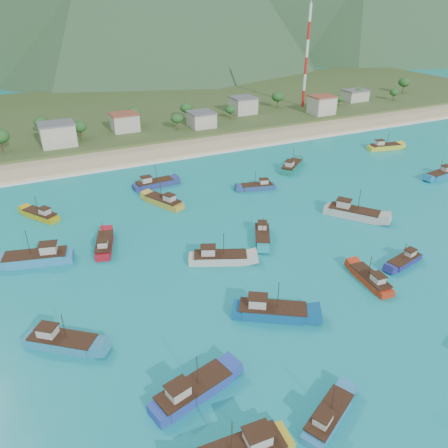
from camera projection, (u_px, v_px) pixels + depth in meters
name	position (u px, v px, depth m)	size (l,w,h in m)	color
ground	(288.00, 273.00, 82.01)	(600.00, 600.00, 0.00)	#0B7081
beach	(158.00, 152.00, 145.06)	(400.00, 18.00, 1.20)	beige
land	(116.00, 112.00, 193.75)	(400.00, 110.00, 2.40)	#385123
surf_line	(168.00, 161.00, 137.48)	(400.00, 2.50, 0.08)	white
village	(145.00, 122.00, 160.85)	(206.51, 30.53, 7.59)	beige
vegetation	(125.00, 121.00, 160.18)	(277.41, 25.09, 8.66)	#235623
radio_tower	(307.00, 57.00, 187.18)	(1.20, 1.20, 41.76)	red
boat_0	(328.00, 417.00, 53.40)	(9.64, 6.74, 5.56)	teal
boat_1	(105.00, 245.00, 89.77)	(5.78, 10.62, 6.02)	maroon
boat_2	(164.00, 202.00, 108.27)	(7.75, 11.22, 6.45)	gold
boat_3	(41.00, 215.00, 101.97)	(7.90, 9.88, 5.85)	#AD9D12
boat_4	(257.00, 187.00, 117.15)	(9.70, 4.90, 5.50)	navy
boat_6	(62.00, 342.00, 64.70)	(10.81, 9.39, 6.57)	teal
boat_9	(37.00, 258.00, 84.77)	(13.57, 6.86, 7.70)	teal
boat_10	(353.00, 213.00, 102.35)	(10.75, 12.51, 7.58)	#B9B1A8
boat_12	(219.00, 258.00, 85.09)	(11.89, 7.71, 6.79)	beige
boat_13	(154.00, 184.00, 118.38)	(11.23, 3.91, 6.53)	navy
boat_18	(271.00, 312.00, 70.66)	(12.24, 9.53, 7.21)	#0B4F89
boat_19	(441.00, 175.00, 124.71)	(10.66, 4.35, 6.12)	#1773A3
boat_20	(262.00, 236.00, 93.35)	(7.23, 10.02, 5.80)	teal
boat_21	(370.00, 280.00, 78.95)	(3.78, 9.96, 5.75)	#AB2E14
boat_22	(192.00, 392.00, 56.54)	(12.03, 6.20, 6.82)	#2642AA
boat_23	(291.00, 167.00, 130.13)	(10.74, 9.53, 6.58)	#166D59
boat_25	(384.00, 147.00, 147.08)	(11.43, 5.39, 6.50)	gold
boat_27	(404.00, 261.00, 84.74)	(8.96, 4.31, 5.09)	navy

